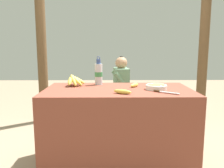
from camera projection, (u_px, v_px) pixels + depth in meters
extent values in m
plane|color=gray|center=(118.00, 164.00, 2.43)|extent=(12.00, 12.00, 0.00)
cube|color=brown|center=(118.00, 128.00, 2.37)|extent=(1.42, 0.77, 0.79)
sphere|color=#4C381E|center=(71.00, 80.00, 2.47)|extent=(0.05, 0.05, 0.05)
ellipsoid|color=#E0C64C|center=(70.00, 81.00, 2.42)|extent=(0.05, 0.14, 0.11)
ellipsoid|color=#E0C64C|center=(74.00, 80.00, 2.42)|extent=(0.10, 0.13, 0.13)
ellipsoid|color=#E0C64C|center=(76.00, 80.00, 2.44)|extent=(0.16, 0.11, 0.13)
ellipsoid|color=#E0C64C|center=(77.00, 80.00, 2.47)|extent=(0.17, 0.04, 0.11)
ellipsoid|color=#E0C64C|center=(77.00, 80.00, 2.49)|extent=(0.17, 0.10, 0.11)
ellipsoid|color=#E0C64C|center=(75.00, 79.00, 2.52)|extent=(0.12, 0.15, 0.13)
ellipsoid|color=#E0C64C|center=(72.00, 79.00, 2.53)|extent=(0.05, 0.15, 0.12)
cylinder|color=white|center=(156.00, 87.00, 2.27)|extent=(0.20, 0.20, 0.04)
torus|color=white|center=(156.00, 85.00, 2.27)|extent=(0.20, 0.20, 0.02)
cylinder|color=#BC8942|center=(156.00, 85.00, 2.27)|extent=(0.16, 0.16, 0.01)
cylinder|color=silver|center=(99.00, 74.00, 2.54)|extent=(0.08, 0.08, 0.22)
cylinder|color=#38844C|center=(99.00, 74.00, 2.54)|extent=(0.08, 0.08, 0.05)
cylinder|color=#33477F|center=(98.00, 61.00, 2.52)|extent=(0.04, 0.04, 0.05)
torus|color=#33477F|center=(98.00, 58.00, 2.51)|extent=(0.03, 0.01, 0.03)
ellipsoid|color=#E0C64C|center=(122.00, 92.00, 2.06)|extent=(0.17, 0.12, 0.04)
ellipsoid|color=#E0C64C|center=(135.00, 85.00, 2.40)|extent=(0.11, 0.13, 0.04)
cube|color=#BCBCC1|center=(169.00, 92.00, 2.08)|extent=(0.16, 0.13, 0.00)
cylinder|color=#472D19|center=(157.00, 91.00, 2.15)|extent=(0.06, 0.05, 0.02)
cube|color=#4C3823|center=(123.00, 99.00, 3.61)|extent=(1.82, 0.32, 0.04)
cube|color=#4C3823|center=(69.00, 115.00, 3.51)|extent=(0.06, 0.06, 0.38)
cube|color=#4C3823|center=(178.00, 115.00, 3.53)|extent=(0.06, 0.06, 0.38)
cube|color=#4C3823|center=(72.00, 111.00, 3.75)|extent=(0.06, 0.06, 0.38)
cube|color=#4C3823|center=(173.00, 110.00, 3.76)|extent=(0.06, 0.06, 0.38)
cylinder|color=#473828|center=(105.00, 114.00, 3.48)|extent=(0.09, 0.09, 0.41)
cylinder|color=#473828|center=(113.00, 100.00, 3.46)|extent=(0.31, 0.12, 0.09)
cylinder|color=#473828|center=(104.00, 111.00, 3.67)|extent=(0.09, 0.09, 0.41)
cylinder|color=#473828|center=(111.00, 97.00, 3.65)|extent=(0.31, 0.12, 0.09)
cube|color=slate|center=(121.00, 84.00, 3.53)|extent=(0.23, 0.36, 0.46)
cylinder|color=slate|center=(121.00, 81.00, 3.36)|extent=(0.21, 0.08, 0.25)
cylinder|color=slate|center=(118.00, 78.00, 3.68)|extent=(0.21, 0.08, 0.25)
sphere|color=tan|center=(121.00, 63.00, 3.48)|extent=(0.18, 0.18, 0.18)
sphere|color=black|center=(121.00, 58.00, 3.47)|extent=(0.07, 0.07, 0.07)
sphere|color=#4C381E|center=(156.00, 94.00, 3.60)|extent=(0.05, 0.05, 0.05)
ellipsoid|color=#9EB24C|center=(157.00, 96.00, 3.54)|extent=(0.06, 0.15, 0.09)
ellipsoid|color=#9EB24C|center=(158.00, 95.00, 3.55)|extent=(0.10, 0.14, 0.11)
ellipsoid|color=#9EB24C|center=(159.00, 95.00, 3.57)|extent=(0.14, 0.10, 0.11)
ellipsoid|color=#9EB24C|center=(159.00, 95.00, 3.60)|extent=(0.12, 0.04, 0.11)
ellipsoid|color=#9EB24C|center=(159.00, 94.00, 3.62)|extent=(0.15, 0.09, 0.09)
ellipsoid|color=#9EB24C|center=(157.00, 94.00, 3.64)|extent=(0.09, 0.13, 0.10)
ellipsoid|color=#9EB24C|center=(156.00, 94.00, 3.65)|extent=(0.05, 0.14, 0.11)
cylinder|color=brown|center=(41.00, 42.00, 3.65)|extent=(0.15, 0.15, 2.53)
cylinder|color=brown|center=(204.00, 42.00, 3.67)|extent=(0.15, 0.15, 2.53)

